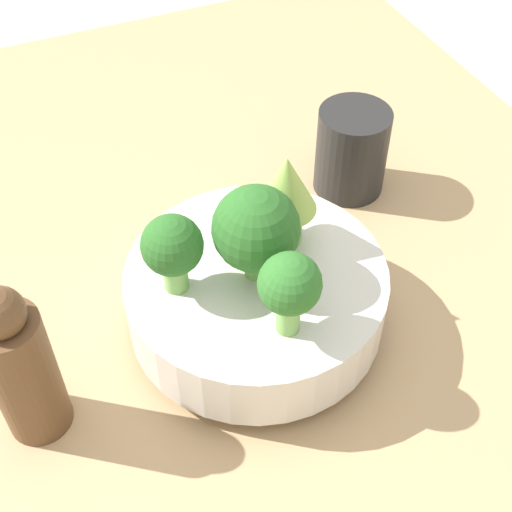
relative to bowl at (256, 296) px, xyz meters
name	(u,v)px	position (x,y,z in m)	size (l,w,h in m)	color
ground_plane	(292,354)	(-0.02, -0.03, -0.08)	(6.00, 6.00, 0.00)	beige
table	(293,342)	(-0.02, -0.03, -0.06)	(1.18, 0.78, 0.04)	tan
bowl	(256,296)	(0.00, 0.00, 0.00)	(0.22, 0.22, 0.07)	silver
broccoli_floret_left	(290,287)	(-0.06, 0.00, 0.08)	(0.05, 0.05, 0.08)	#7AB256
broccoli_floret_back	(172,248)	(0.01, 0.06, 0.07)	(0.05, 0.05, 0.07)	#7AB256
romanesco_piece_near	(286,191)	(0.03, -0.04, 0.08)	(0.05, 0.05, 0.09)	#7AB256
broccoli_floret_center	(256,230)	(0.00, 0.00, 0.08)	(0.07, 0.07, 0.09)	#7AB256
cup	(352,151)	(0.13, -0.17, 0.01)	(0.07, 0.07, 0.09)	black
pepper_mill	(21,370)	(-0.02, 0.20, 0.03)	(0.05, 0.05, 0.15)	brown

